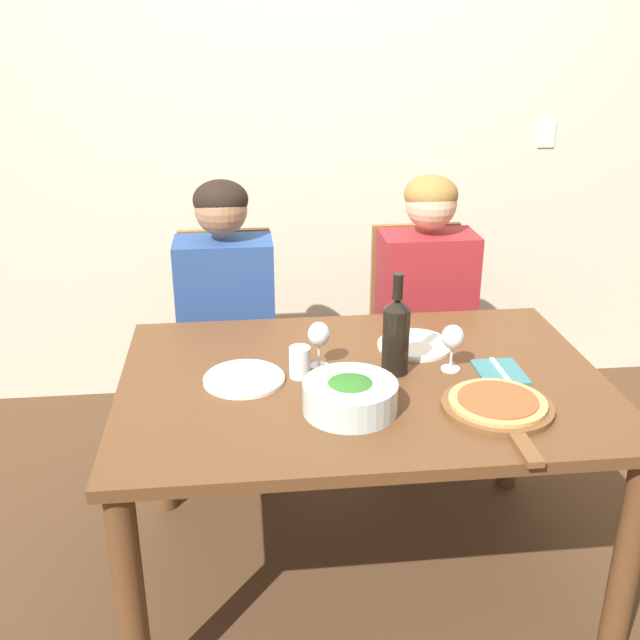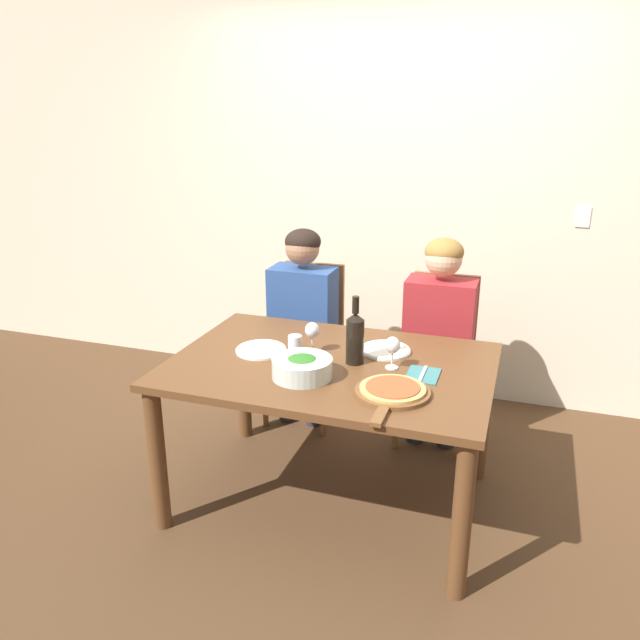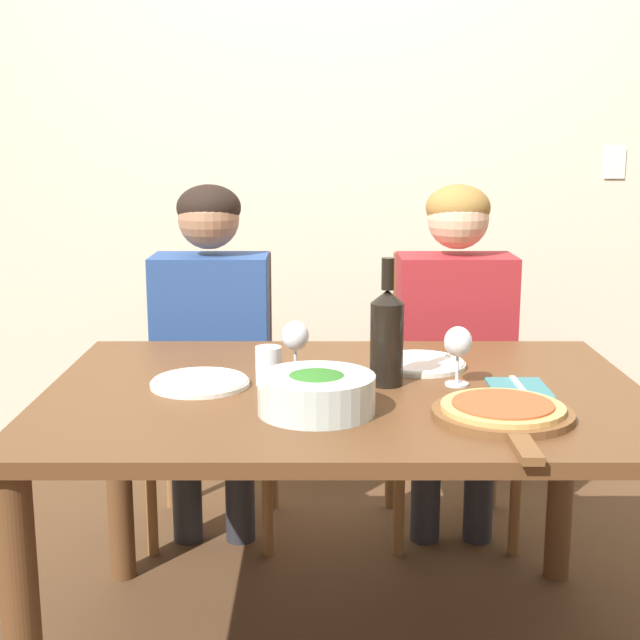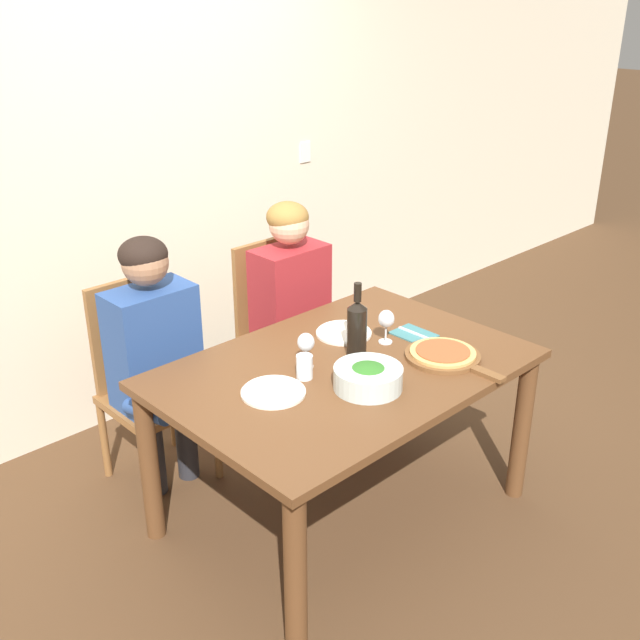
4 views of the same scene
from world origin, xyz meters
TOP-DOWN VIEW (x-y plane):
  - ground_plane at (0.00, 0.00)m, footprint 40.00×40.00m
  - back_wall at (0.00, 1.45)m, footprint 10.00×0.06m
  - dining_table at (0.00, 0.00)m, footprint 1.48×1.02m
  - chair_left at (-0.42, 0.87)m, footprint 0.42×0.42m
  - chair_right at (0.39, 0.87)m, footprint 0.42×0.42m
  - person_woman at (-0.42, 0.75)m, footprint 0.47×0.51m
  - person_man at (0.39, 0.75)m, footprint 0.47×0.51m
  - wine_bottle at (0.10, 0.03)m, footprint 0.08×0.08m
  - broccoli_bowl at (-0.07, -0.20)m, footprint 0.27×0.27m
  - dinner_plate_left at (-0.36, 0.02)m, footprint 0.25×0.25m
  - dinner_plate_right at (0.21, 0.21)m, footprint 0.25×0.25m
  - pizza_on_board at (0.34, -0.24)m, footprint 0.31×0.45m
  - wine_glass_left at (-0.13, 0.09)m, footprint 0.07×0.07m
  - wine_glass_right at (0.28, 0.03)m, footprint 0.07×0.07m
  - water_tumbler at (-0.19, 0.03)m, footprint 0.07×0.07m
  - fork_on_napkin at (0.43, -0.01)m, footprint 0.14×0.18m

SIDE VIEW (x-z plane):
  - ground_plane at x=0.00m, z-range 0.00..0.00m
  - chair_left at x=-0.42m, z-range 0.02..0.98m
  - chair_right at x=0.39m, z-range 0.02..0.98m
  - dining_table at x=0.00m, z-range 0.26..1.01m
  - person_woman at x=-0.42m, z-range 0.12..1.32m
  - person_man at x=0.39m, z-range 0.12..1.32m
  - fork_on_napkin at x=0.43m, z-range 0.74..0.75m
  - dinner_plate_left at x=-0.36m, z-range 0.74..0.76m
  - dinner_plate_right at x=0.21m, z-range 0.74..0.76m
  - pizza_on_board at x=0.34m, z-range 0.74..0.78m
  - broccoli_bowl at x=-0.07m, z-range 0.74..0.84m
  - water_tumbler at x=-0.19m, z-range 0.74..0.84m
  - wine_glass_left at x=-0.13m, z-range 0.77..0.92m
  - wine_glass_right at x=0.28m, z-range 0.77..0.92m
  - wine_bottle at x=0.10m, z-range 0.71..1.03m
  - back_wall at x=0.00m, z-range 0.00..2.70m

